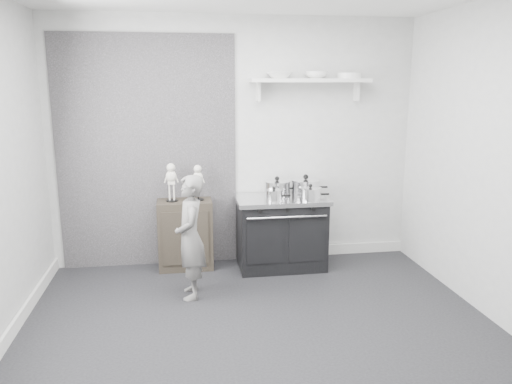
% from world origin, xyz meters
% --- Properties ---
extents(ground, '(4.00, 4.00, 0.00)m').
position_xyz_m(ground, '(0.00, 0.00, 0.00)').
color(ground, black).
rests_on(ground, ground).
extents(room_shell, '(4.02, 3.62, 2.71)m').
position_xyz_m(room_shell, '(-0.09, 0.15, 1.64)').
color(room_shell, silver).
rests_on(room_shell, ground).
extents(wall_shelf, '(1.30, 0.26, 0.24)m').
position_xyz_m(wall_shelf, '(0.80, 1.68, 2.01)').
color(wall_shelf, silver).
rests_on(wall_shelf, room_shell).
extents(stove, '(0.98, 0.61, 0.79)m').
position_xyz_m(stove, '(0.46, 1.48, 0.40)').
color(stove, black).
rests_on(stove, ground).
extents(side_cabinet, '(0.58, 0.34, 0.76)m').
position_xyz_m(side_cabinet, '(-0.58, 1.61, 0.38)').
color(side_cabinet, black).
rests_on(side_cabinet, ground).
extents(child, '(0.29, 0.44, 1.18)m').
position_xyz_m(child, '(-0.54, 0.84, 0.59)').
color(child, slate).
rests_on(child, ground).
extents(pot_back_left, '(0.38, 0.29, 0.22)m').
position_xyz_m(pot_back_left, '(0.43, 1.58, 0.87)').
color(pot_back_left, silver).
rests_on(pot_back_left, stove).
extents(pot_back_right, '(0.41, 0.33, 0.23)m').
position_xyz_m(pot_back_right, '(0.75, 1.58, 0.87)').
color(pot_back_right, silver).
rests_on(pot_back_right, stove).
extents(pot_front_right, '(0.32, 0.23, 0.18)m').
position_xyz_m(pot_front_right, '(0.73, 1.31, 0.86)').
color(pot_front_right, silver).
rests_on(pot_front_right, stove).
extents(pot_front_center, '(0.26, 0.18, 0.15)m').
position_xyz_m(pot_front_center, '(0.35, 1.32, 0.85)').
color(pot_front_center, silver).
rests_on(pot_front_center, stove).
extents(skeleton_full, '(0.13, 0.09, 0.47)m').
position_xyz_m(skeleton_full, '(-0.71, 1.61, 0.99)').
color(skeleton_full, beige).
rests_on(skeleton_full, side_cabinet).
extents(skeleton_torso, '(0.12, 0.08, 0.44)m').
position_xyz_m(skeleton_torso, '(-0.43, 1.61, 0.98)').
color(skeleton_torso, beige).
rests_on(skeleton_torso, side_cabinet).
extents(bowl_large, '(0.27, 0.27, 0.07)m').
position_xyz_m(bowl_large, '(0.47, 1.67, 2.07)').
color(bowl_large, white).
rests_on(bowl_large, wall_shelf).
extents(bowl_small, '(0.23, 0.23, 0.07)m').
position_xyz_m(bowl_small, '(0.87, 1.67, 2.08)').
color(bowl_small, white).
rests_on(bowl_small, wall_shelf).
extents(plate_stack, '(0.26, 0.26, 0.06)m').
position_xyz_m(plate_stack, '(1.24, 1.67, 2.07)').
color(plate_stack, silver).
rests_on(plate_stack, wall_shelf).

